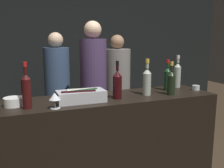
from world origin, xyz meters
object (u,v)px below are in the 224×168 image
at_px(person_in_hoodie, 57,85).
at_px(person_blond_tee, 117,84).
at_px(red_wine_bottle_tall, 26,90).
at_px(candle_votive, 196,88).
at_px(champagne_bottle, 171,82).
at_px(red_wine_bottle_black_foil, 117,84).
at_px(person_grey_polo, 93,85).
at_px(ice_bin_with_bottles, 81,95).
at_px(rose_wine_bottle, 147,80).
at_px(white_wine_bottle, 177,74).
at_px(wine_glass, 55,97).
at_px(bowl_white, 13,102).
at_px(red_wine_bottle_burgundy, 167,77).

bearing_deg(person_in_hoodie, person_blond_tee, -2.79).
bearing_deg(person_in_hoodie, red_wine_bottle_tall, -106.89).
relative_size(candle_votive, champagne_bottle, 0.24).
bearing_deg(red_wine_bottle_black_foil, person_grey_polo, 87.62).
distance_m(ice_bin_with_bottles, red_wine_bottle_tall, 0.46).
relative_size(ice_bin_with_bottles, candle_votive, 5.30).
relative_size(red_wine_bottle_tall, person_blond_tee, 0.23).
relative_size(rose_wine_bottle, person_blond_tee, 0.22).
height_order(ice_bin_with_bottles, champagne_bottle, champagne_bottle).
relative_size(rose_wine_bottle, red_wine_bottle_tall, 0.95).
xyz_separation_m(white_wine_bottle, rose_wine_bottle, (-0.52, -0.22, -0.01)).
bearing_deg(person_in_hoodie, white_wine_bottle, -45.77).
bearing_deg(white_wine_bottle, rose_wine_bottle, -157.00).
xyz_separation_m(red_wine_bottle_tall, red_wine_bottle_black_foil, (0.79, 0.04, -0.01)).
bearing_deg(wine_glass, rose_wine_bottle, 9.72).
distance_m(candle_votive, person_grey_polo, 1.21).
xyz_separation_m(bowl_white, red_wine_bottle_black_foil, (0.89, -0.07, 0.10)).
bearing_deg(person_grey_polo, champagne_bottle, 120.65).
bearing_deg(person_blond_tee, red_wine_bottle_burgundy, -43.60).
height_order(candle_votive, white_wine_bottle, white_wine_bottle).
xyz_separation_m(wine_glass, rose_wine_bottle, (0.92, 0.16, 0.05)).
height_order(champagne_bottle, person_in_hoodie, person_in_hoodie).
distance_m(rose_wine_bottle, red_wine_bottle_tall, 1.12).
bearing_deg(champagne_bottle, wine_glass, -176.15).
height_order(ice_bin_with_bottles, wine_glass, wine_glass).
bearing_deg(person_blond_tee, wine_glass, -83.31).
relative_size(person_in_hoodie, person_blond_tee, 1.02).
height_order(candle_votive, person_blond_tee, person_blond_tee).
height_order(bowl_white, person_grey_polo, person_grey_polo).
relative_size(person_in_hoodie, person_grey_polo, 0.93).
relative_size(red_wine_bottle_burgundy, red_wine_bottle_black_foil, 0.94).
distance_m(rose_wine_bottle, person_in_hoodie, 1.59).
relative_size(bowl_white, wine_glass, 1.22).
xyz_separation_m(bowl_white, wine_glass, (0.31, -0.20, 0.06)).
relative_size(ice_bin_with_bottles, red_wine_bottle_black_foil, 1.20).
bearing_deg(person_blond_tee, rose_wine_bottle, -56.64).
xyz_separation_m(candle_votive, person_in_hoodie, (-1.25, 1.43, -0.14)).
bearing_deg(candle_votive, white_wine_bottle, 113.99).
height_order(red_wine_bottle_tall, person_grey_polo, person_grey_polo).
bearing_deg(red_wine_bottle_burgundy, ice_bin_with_bottles, -171.68).
bearing_deg(person_blond_tee, ice_bin_with_bottles, -79.33).
distance_m(person_in_hoodie, person_grey_polo, 0.72).
bearing_deg(white_wine_bottle, person_grey_polo, 143.66).
bearing_deg(red_wine_bottle_tall, person_blond_tee, 46.38).
bearing_deg(candle_votive, person_in_hoodie, 131.08).
xyz_separation_m(ice_bin_with_bottles, red_wine_bottle_black_foil, (0.34, -0.00, 0.08)).
relative_size(champagne_bottle, red_wine_bottle_tall, 0.88).
xyz_separation_m(champagne_bottle, rose_wine_bottle, (-0.23, 0.08, 0.02)).
height_order(person_in_hoodie, person_blond_tee, person_in_hoodie).
bearing_deg(rose_wine_bottle, bowl_white, 178.09).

